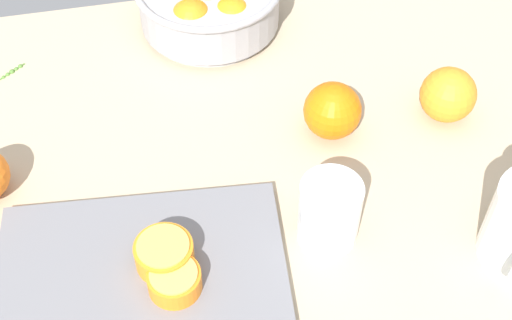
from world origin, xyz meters
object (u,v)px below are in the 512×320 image
at_px(orange_half_0, 164,254).
at_px(orange_half_1, 174,280).
at_px(fruit_bowl, 208,0).
at_px(cutting_board, 142,277).
at_px(loose_orange_2, 332,111).
at_px(loose_orange_1, 448,95).
at_px(juice_glass, 329,215).

bearing_deg(orange_half_0, orange_half_1, -79.18).
bearing_deg(fruit_bowl, orange_half_0, -105.72).
xyz_separation_m(cutting_board, loose_orange_2, (0.30, 0.20, 0.03)).
distance_m(cutting_board, orange_half_0, 0.04).
relative_size(orange_half_0, loose_orange_2, 0.87).
bearing_deg(orange_half_1, cutting_board, 144.67).
distance_m(orange_half_0, loose_orange_1, 0.48).
bearing_deg(loose_orange_1, orange_half_0, -157.23).
bearing_deg(orange_half_0, fruit_bowl, 74.28).
distance_m(juice_glass, cutting_board, 0.25).
bearing_deg(cutting_board, juice_glass, 4.74).
distance_m(fruit_bowl, orange_half_0, 0.49).
height_order(fruit_bowl, loose_orange_1, fruit_bowl).
height_order(fruit_bowl, loose_orange_2, fruit_bowl).
bearing_deg(orange_half_0, loose_orange_1, 22.77).
xyz_separation_m(cutting_board, orange_half_1, (0.04, -0.03, 0.02)).
distance_m(fruit_bowl, cutting_board, 0.51).
distance_m(juice_glass, loose_orange_1, 0.29).
height_order(cutting_board, orange_half_1, orange_half_1).
xyz_separation_m(fruit_bowl, loose_orange_1, (0.31, -0.28, -0.01)).
relative_size(juice_glass, loose_orange_2, 1.14).
distance_m(juice_glass, orange_half_1, 0.21).
relative_size(fruit_bowl, juice_glass, 2.54).
bearing_deg(orange_half_0, loose_orange_2, 35.20).
bearing_deg(loose_orange_2, cutting_board, -146.42).
bearing_deg(orange_half_1, fruit_bowl, 76.17).
bearing_deg(loose_orange_1, cutting_board, -157.57).
relative_size(cutting_board, loose_orange_2, 4.25).
bearing_deg(fruit_bowl, cutting_board, -108.88).
bearing_deg(orange_half_1, orange_half_0, 100.82).
relative_size(juice_glass, orange_half_1, 1.46).
distance_m(juice_glass, orange_half_0, 0.21).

